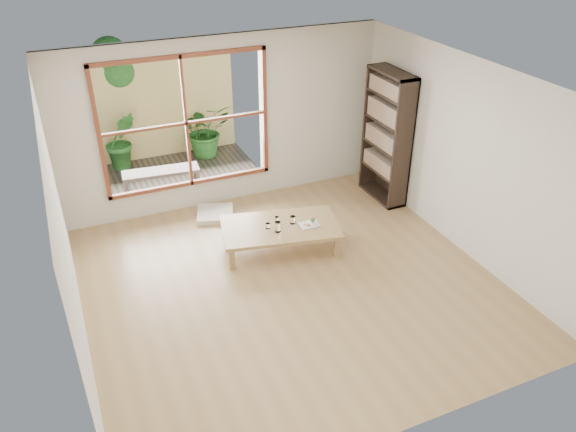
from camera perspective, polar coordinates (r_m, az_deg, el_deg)
name	(u,v)px	position (r m, az deg, el deg)	size (l,w,h in m)	color
ground	(290,282)	(7.23, 0.21, -6.76)	(5.00, 5.00, 0.00)	#A68353
low_table	(280,228)	(7.73, -0.81, -1.26)	(1.75, 1.21, 0.35)	tan
floor_cushion	(215,214)	(8.68, -7.41, 0.22)	(0.54, 0.54, 0.08)	silver
bookshelf	(387,137)	(8.90, 10.00, 7.91)	(0.33, 0.93, 2.06)	#2D2219
glass_tall	(278,227)	(7.54, -1.05, -1.12)	(0.08, 0.08, 0.15)	silver
glass_mid	(293,220)	(7.74, 0.49, -0.40)	(0.08, 0.08, 0.11)	silver
glass_short	(277,219)	(7.78, -1.13, -0.34)	(0.06, 0.06, 0.08)	silver
glass_small	(268,226)	(7.64, -2.06, -1.02)	(0.06, 0.06, 0.08)	silver
food_tray	(310,223)	(7.73, 2.24, -0.76)	(0.27, 0.19, 0.08)	white
deck	(177,177)	(10.00, -11.24, 3.89)	(2.80, 2.00, 0.05)	#373228
garden_bench	(161,174)	(9.37, -12.76, 4.23)	(1.25, 0.47, 0.39)	#2D2219
bamboo_fence	(158,110)	(10.57, -13.04, 10.46)	(2.80, 0.06, 1.80)	#D3C06C
shrub_right	(205,130)	(10.54, -8.39, 8.64)	(0.88, 0.77, 0.98)	#295E22
shrub_left	(121,141)	(10.33, -16.57, 7.34)	(0.56, 0.45, 1.02)	#295E22
garden_tree	(111,70)	(10.55, -17.54, 13.97)	(1.04, 0.85, 2.22)	#4C3D2D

